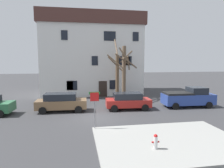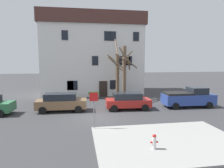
{
  "view_description": "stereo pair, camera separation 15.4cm",
  "coord_description": "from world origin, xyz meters",
  "px_view_note": "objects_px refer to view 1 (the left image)",
  "views": [
    {
      "loc": [
        -1.58,
        -16.61,
        4.87
      ],
      "look_at": [
        1.9,
        3.53,
        2.43
      ],
      "focal_mm": 32.09,
      "sensor_mm": 36.0,
      "label": 1
    },
    {
      "loc": [
        -1.43,
        -16.64,
        4.87
      ],
      "look_at": [
        1.9,
        3.53,
        2.43
      ],
      "focal_mm": 32.09,
      "sensor_mm": 36.0,
      "label": 2
    }
  ],
  "objects_px": {
    "tree_bare_mid": "(124,70)",
    "car_brown_wagon": "(61,102)",
    "building_main": "(92,54)",
    "fire_hydrant": "(155,141)",
    "tree_bare_near": "(117,76)",
    "street_sign_pole": "(95,103)",
    "pickup_truck_blue": "(188,97)",
    "bicycle_leaning": "(57,99)",
    "car_red_wagon": "(128,101)"
  },
  "relations": [
    {
      "from": "building_main",
      "to": "tree_bare_near",
      "type": "relative_size",
      "value": 2.54
    },
    {
      "from": "tree_bare_mid",
      "to": "bicycle_leaning",
      "type": "height_order",
      "value": "tree_bare_mid"
    },
    {
      "from": "tree_bare_near",
      "to": "street_sign_pole",
      "type": "distance_m",
      "value": 10.68
    },
    {
      "from": "street_sign_pole",
      "to": "car_red_wagon",
      "type": "bearing_deg",
      "value": 54.88
    },
    {
      "from": "tree_bare_mid",
      "to": "car_red_wagon",
      "type": "bearing_deg",
      "value": -99.03
    },
    {
      "from": "pickup_truck_blue",
      "to": "tree_bare_mid",
      "type": "bearing_deg",
      "value": 136.28
    },
    {
      "from": "bicycle_leaning",
      "to": "tree_bare_near",
      "type": "bearing_deg",
      "value": 0.54
    },
    {
      "from": "building_main",
      "to": "pickup_truck_blue",
      "type": "bearing_deg",
      "value": -50.43
    },
    {
      "from": "pickup_truck_blue",
      "to": "building_main",
      "type": "bearing_deg",
      "value": 129.57
    },
    {
      "from": "building_main",
      "to": "fire_hydrant",
      "type": "height_order",
      "value": "building_main"
    },
    {
      "from": "building_main",
      "to": "bicycle_leaning",
      "type": "bearing_deg",
      "value": -123.91
    },
    {
      "from": "pickup_truck_blue",
      "to": "car_brown_wagon",
      "type": "bearing_deg",
      "value": 178.71
    },
    {
      "from": "pickup_truck_blue",
      "to": "street_sign_pole",
      "type": "relative_size",
      "value": 1.97
    },
    {
      "from": "tree_bare_mid",
      "to": "street_sign_pole",
      "type": "relative_size",
      "value": 2.78
    },
    {
      "from": "tree_bare_mid",
      "to": "car_red_wagon",
      "type": "distance_m",
      "value": 6.17
    },
    {
      "from": "car_brown_wagon",
      "to": "car_red_wagon",
      "type": "xyz_separation_m",
      "value": [
        6.44,
        -0.32,
        -0.04
      ]
    },
    {
      "from": "building_main",
      "to": "bicycle_leaning",
      "type": "relative_size",
      "value": 8.55
    },
    {
      "from": "pickup_truck_blue",
      "to": "bicycle_leaning",
      "type": "distance_m",
      "value": 14.5
    },
    {
      "from": "fire_hydrant",
      "to": "bicycle_leaning",
      "type": "height_order",
      "value": "bicycle_leaning"
    },
    {
      "from": "street_sign_pole",
      "to": "fire_hydrant",
      "type": "bearing_deg",
      "value": -52.54
    },
    {
      "from": "tree_bare_mid",
      "to": "street_sign_pole",
      "type": "bearing_deg",
      "value": -113.2
    },
    {
      "from": "car_red_wagon",
      "to": "pickup_truck_blue",
      "type": "xyz_separation_m",
      "value": [
        6.52,
        0.02,
        0.13
      ]
    },
    {
      "from": "bicycle_leaning",
      "to": "pickup_truck_blue",
      "type": "bearing_deg",
      "value": -18.41
    },
    {
      "from": "pickup_truck_blue",
      "to": "fire_hydrant",
      "type": "bearing_deg",
      "value": -128.6
    },
    {
      "from": "tree_bare_near",
      "to": "fire_hydrant",
      "type": "bearing_deg",
      "value": -92.75
    },
    {
      "from": "street_sign_pole",
      "to": "bicycle_leaning",
      "type": "bearing_deg",
      "value": 109.31
    },
    {
      "from": "street_sign_pole",
      "to": "pickup_truck_blue",
      "type": "bearing_deg",
      "value": 27.52
    },
    {
      "from": "building_main",
      "to": "pickup_truck_blue",
      "type": "distance_m",
      "value": 15.31
    },
    {
      "from": "building_main",
      "to": "bicycle_leaning",
      "type": "xyz_separation_m",
      "value": [
        -4.47,
        -6.65,
        -5.36
      ]
    },
    {
      "from": "pickup_truck_blue",
      "to": "car_red_wagon",
      "type": "bearing_deg",
      "value": -179.81
    },
    {
      "from": "building_main",
      "to": "fire_hydrant",
      "type": "xyz_separation_m",
      "value": [
        1.95,
        -20.41,
        -5.19
      ]
    },
    {
      "from": "tree_bare_mid",
      "to": "car_brown_wagon",
      "type": "distance_m",
      "value": 9.34
    },
    {
      "from": "bicycle_leaning",
      "to": "car_red_wagon",
      "type": "bearing_deg",
      "value": -32.46
    },
    {
      "from": "car_brown_wagon",
      "to": "pickup_truck_blue",
      "type": "bearing_deg",
      "value": -1.29
    },
    {
      "from": "tree_bare_near",
      "to": "street_sign_pole",
      "type": "xyz_separation_m",
      "value": [
        -3.6,
        -9.99,
        -1.12
      ]
    },
    {
      "from": "tree_bare_near",
      "to": "pickup_truck_blue",
      "type": "bearing_deg",
      "value": -34.85
    },
    {
      "from": "car_red_wagon",
      "to": "fire_hydrant",
      "type": "distance_m",
      "value": 9.2
    },
    {
      "from": "building_main",
      "to": "tree_bare_near",
      "type": "bearing_deg",
      "value": -68.38
    },
    {
      "from": "pickup_truck_blue",
      "to": "bicycle_leaning",
      "type": "height_order",
      "value": "pickup_truck_blue"
    },
    {
      "from": "tree_bare_mid",
      "to": "car_brown_wagon",
      "type": "xyz_separation_m",
      "value": [
        -7.31,
        -5.12,
        -2.75
      ]
    },
    {
      "from": "street_sign_pole",
      "to": "building_main",
      "type": "bearing_deg",
      "value": 86.57
    },
    {
      "from": "car_red_wagon",
      "to": "building_main",
      "type": "bearing_deg",
      "value": 103.76
    },
    {
      "from": "building_main",
      "to": "tree_bare_mid",
      "type": "xyz_separation_m",
      "value": [
        3.62,
        -5.82,
        -2.07
      ]
    },
    {
      "from": "tree_bare_mid",
      "to": "building_main",
      "type": "bearing_deg",
      "value": 121.9
    },
    {
      "from": "car_red_wagon",
      "to": "fire_hydrant",
      "type": "relative_size",
      "value": 5.51
    },
    {
      "from": "building_main",
      "to": "street_sign_pole",
      "type": "height_order",
      "value": "building_main"
    },
    {
      "from": "building_main",
      "to": "tree_bare_near",
      "type": "xyz_separation_m",
      "value": [
        2.61,
        -6.58,
        -2.71
      ]
    },
    {
      "from": "tree_bare_near",
      "to": "fire_hydrant",
      "type": "relative_size",
      "value": 6.93
    },
    {
      "from": "bicycle_leaning",
      "to": "car_brown_wagon",
      "type": "bearing_deg",
      "value": -79.65
    },
    {
      "from": "building_main",
      "to": "pickup_truck_blue",
      "type": "height_order",
      "value": "building_main"
    }
  ]
}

